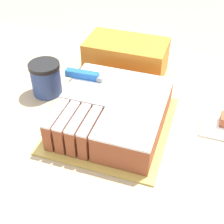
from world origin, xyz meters
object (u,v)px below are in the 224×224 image
(cake, at_px, (114,111))
(knife, at_px, (92,77))
(cake_board, at_px, (112,124))
(coffee_cup, at_px, (46,78))
(storage_box, at_px, (126,58))

(cake, distance_m, knife, 0.13)
(cake, bearing_deg, cake_board, -131.20)
(cake_board, relative_size, cake, 1.13)
(knife, distance_m, coffee_cup, 0.17)
(coffee_cup, bearing_deg, knife, -3.48)
(knife, bearing_deg, cake, -40.18)
(knife, relative_size, coffee_cup, 2.54)
(cake_board, bearing_deg, knife, 138.78)
(cake_board, bearing_deg, cake, 48.80)
(cake, bearing_deg, knife, 142.01)
(coffee_cup, bearing_deg, cake, -17.62)
(cake, height_order, coffee_cup, coffee_cup)
(cake_board, xyz_separation_m, knife, (-0.09, 0.08, 0.10))
(cake_board, distance_m, coffee_cup, 0.28)
(coffee_cup, bearing_deg, storage_box, 43.57)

